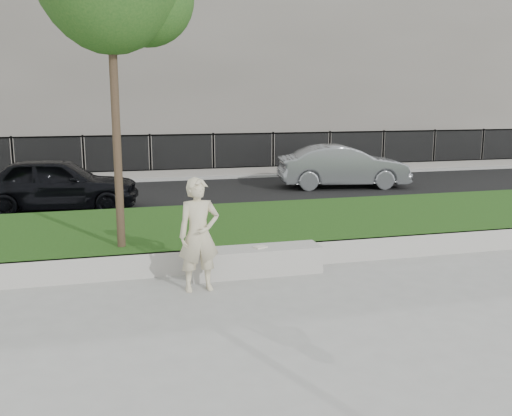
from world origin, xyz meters
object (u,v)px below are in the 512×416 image
object	(u,v)px
car_dark	(57,184)
car_silver	(343,166)
stone_bench	(256,261)
man	(199,235)
book	(260,247)

from	to	relation	value
car_dark	car_silver	distance (m)	8.59
stone_bench	man	distance (m)	1.31
stone_bench	car_dark	bearing A→B (deg)	119.01
car_silver	car_dark	bearing A→B (deg)	110.07
man	book	xyz separation A→B (m)	(1.08, 0.54, -0.40)
book	car_dark	xyz separation A→B (m)	(-3.54, 6.27, 0.27)
stone_bench	man	xyz separation A→B (m)	(-1.01, -0.55, 0.62)
man	car_dark	bearing A→B (deg)	106.33
book	stone_bench	bearing A→B (deg)	147.59
man	book	distance (m)	1.27
car_dark	car_silver	xyz separation A→B (m)	(8.43, 1.64, -0.01)
book	car_dark	size ratio (longest dim) A/B	0.05
man	car_silver	bearing A→B (deg)	51.25
stone_bench	car_silver	distance (m)	9.34
stone_bench	book	bearing A→B (deg)	-11.22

